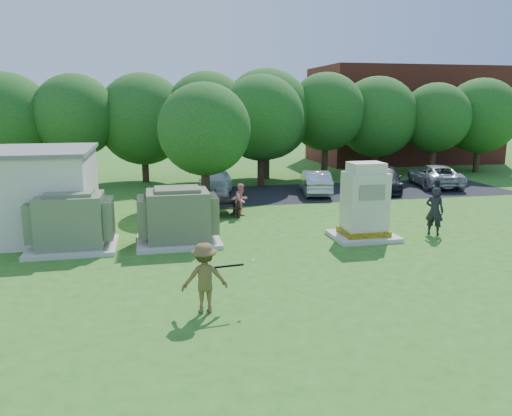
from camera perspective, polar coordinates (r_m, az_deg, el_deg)
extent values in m
plane|color=#2D6619|center=(14.80, 3.29, -8.09)|extent=(120.00, 120.00, 0.00)
cube|color=maroon|center=(45.89, 16.42, 10.15)|extent=(15.00, 8.00, 8.00)
cube|color=#232326|center=(29.40, 9.50, 1.88)|extent=(20.00, 6.00, 0.01)
cube|color=beige|center=(18.78, -20.17, -4.21)|extent=(3.00, 2.40, 0.15)
cube|color=#657251|center=(18.55, -20.39, -1.32)|extent=(2.20, 1.80, 1.80)
cube|color=#657251|center=(18.36, -20.60, 1.60)|extent=(1.60, 1.30, 0.12)
cube|color=#657251|center=(18.77, -24.23, -1.40)|extent=(0.32, 1.50, 1.35)
cube|color=#657251|center=(18.40, -16.48, -1.08)|extent=(0.32, 1.50, 1.35)
cube|color=beige|center=(18.60, -8.81, -3.76)|extent=(3.00, 2.40, 0.15)
cube|color=#5F6647|center=(18.37, -8.90, -0.83)|extent=(2.20, 1.80, 1.80)
cube|color=#5F6647|center=(18.18, -9.00, 2.12)|extent=(1.60, 1.30, 0.12)
cube|color=#5F6647|center=(18.34, -12.87, -0.93)|extent=(0.32, 1.50, 1.35)
cube|color=#5F6647|center=(18.47, -4.97, -0.58)|extent=(0.32, 1.50, 1.35)
cube|color=beige|center=(19.47, 12.14, -3.15)|extent=(2.38, 1.95, 0.16)
cube|color=yellow|center=(19.43, 12.16, -2.65)|extent=(1.68, 1.35, 0.19)
cube|color=beige|center=(19.17, 12.32, 0.77)|extent=(1.52, 1.19, 2.17)
cube|color=beige|center=(18.97, 12.49, 4.54)|extent=(1.25, 0.97, 0.38)
cube|color=gray|center=(18.53, 13.17, 1.71)|extent=(0.97, 0.04, 0.54)
cube|color=black|center=(22.65, -4.32, 0.99)|extent=(1.88, 0.73, 0.06)
cube|color=black|center=(23.27, -4.50, 0.50)|extent=(1.88, 0.26, 0.05)
cube|color=black|center=(22.16, -4.10, -0.08)|extent=(1.88, 0.26, 0.05)
cube|color=black|center=(22.63, -6.35, -0.05)|extent=(0.08, 1.41, 0.77)
cube|color=black|center=(22.85, -2.28, 0.13)|extent=(0.08, 1.41, 0.77)
imported|color=brown|center=(12.35, -5.89, -7.94)|extent=(1.14, 0.67, 1.76)
imported|color=black|center=(20.57, 19.73, -0.34)|extent=(0.81, 0.80, 1.88)
imported|color=#EE7E81|center=(22.49, -1.67, 0.90)|extent=(0.93, 0.91, 1.51)
imported|color=#242328|center=(24.27, 19.91, 1.17)|extent=(0.61, 1.03, 1.65)
imported|color=white|center=(27.83, -4.67, 2.91)|extent=(2.58, 4.44, 1.42)
imported|color=#AEADB2|center=(28.31, 6.79, 2.94)|extent=(2.18, 4.27, 1.34)
imported|color=black|center=(30.08, 14.48, 3.20)|extent=(3.68, 5.07, 1.36)
imported|color=#B2B3B7|center=(32.58, 19.70, 3.51)|extent=(3.16, 5.22, 1.35)
cylinder|color=black|center=(12.28, -3.34, -6.66)|extent=(0.85, 0.15, 0.06)
cylinder|color=maroon|center=(12.18, -5.42, -6.85)|extent=(0.23, 0.09, 0.06)
sphere|color=white|center=(12.56, -0.36, -6.09)|extent=(0.09, 0.09, 0.09)
cylinder|color=#47301E|center=(34.04, -26.16, 4.21)|extent=(0.44, 0.44, 2.40)
sphere|color=#235B1C|center=(33.83, -26.61, 9.04)|extent=(5.60, 5.60, 5.60)
cylinder|color=#47301E|center=(32.68, -19.61, 4.83)|extent=(0.44, 0.44, 2.80)
sphere|color=#235B1C|center=(32.48, -19.97, 9.90)|extent=(5.00, 5.00, 5.00)
cylinder|color=#47301E|center=(33.23, -12.54, 4.91)|extent=(0.44, 0.44, 2.30)
sphere|color=#235B1C|center=(33.01, -12.77, 9.89)|extent=(5.80, 5.80, 5.80)
cylinder|color=#47301E|center=(32.53, -5.47, 5.34)|extent=(0.44, 0.44, 2.70)
sphere|color=#235B1C|center=(32.32, -5.58, 10.58)|extent=(5.40, 5.40, 5.40)
cylinder|color=#47301E|center=(33.82, 1.18, 5.48)|extent=(0.44, 0.44, 2.50)
sphere|color=#235B1C|center=(33.61, 1.21, 10.65)|extent=(6.00, 6.00, 6.00)
cylinder|color=#47301E|center=(34.55, 7.84, 5.84)|extent=(0.44, 0.44, 2.90)
sphere|color=#235B1C|center=(34.37, 7.99, 10.83)|extent=(5.20, 5.20, 5.20)
cylinder|color=#47301E|center=(36.67, 13.43, 5.58)|extent=(0.44, 0.44, 2.40)
sphere|color=#235B1C|center=(36.48, 13.65, 10.08)|extent=(5.60, 5.60, 5.60)
cylinder|color=#47301E|center=(37.78, 19.53, 5.55)|extent=(0.44, 0.44, 2.60)
sphere|color=#235B1C|center=(37.61, 19.83, 9.70)|extent=(4.80, 4.80, 4.80)
cylinder|color=#47301E|center=(40.50, 23.94, 5.53)|extent=(0.44, 0.44, 2.50)
sphere|color=#235B1C|center=(40.33, 24.29, 9.58)|extent=(5.40, 5.40, 5.40)
cylinder|color=#47301E|center=(25.34, -5.79, 3.12)|extent=(0.44, 0.44, 2.40)
sphere|color=#235B1C|center=(25.08, -5.92, 8.95)|extent=(4.60, 4.60, 4.60)
cylinder|color=#47301E|center=(30.88, 0.57, 4.95)|extent=(0.44, 0.44, 2.60)
sphere|color=#235B1C|center=(30.66, 0.58, 10.26)|extent=(5.20, 5.20, 5.20)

